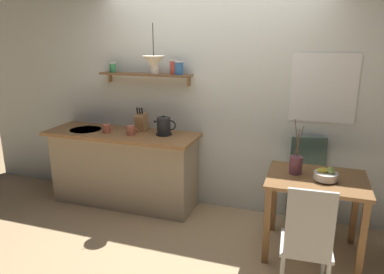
% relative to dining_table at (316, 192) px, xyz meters
% --- Properties ---
extents(ground_plane, '(14.00, 14.00, 0.00)m').
position_rel_dining_table_xyz_m(ground_plane, '(-1.21, 0.07, -0.63)').
color(ground_plane, tan).
extents(back_wall, '(6.80, 0.11, 2.70)m').
position_rel_dining_table_xyz_m(back_wall, '(-1.00, 0.72, 0.72)').
color(back_wall, silver).
rests_on(back_wall, ground_plane).
extents(kitchen_counter, '(1.83, 0.63, 0.91)m').
position_rel_dining_table_xyz_m(kitchen_counter, '(-2.21, 0.38, -0.17)').
color(kitchen_counter, tan).
rests_on(kitchen_counter, ground_plane).
extents(wall_shelf, '(1.12, 0.20, 0.29)m').
position_rel_dining_table_xyz_m(wall_shelf, '(-1.86, 0.56, 0.99)').
color(wall_shelf, brown).
extents(dining_table, '(0.88, 0.70, 0.77)m').
position_rel_dining_table_xyz_m(dining_table, '(0.00, 0.00, 0.00)').
color(dining_table, brown).
rests_on(dining_table, ground_plane).
extents(dining_chair_near, '(0.41, 0.41, 0.98)m').
position_rel_dining_table_xyz_m(dining_chair_near, '(-0.05, -0.70, -0.10)').
color(dining_chair_near, silver).
rests_on(dining_chair_near, ground_plane).
extents(dining_chair_far, '(0.49, 0.47, 0.98)m').
position_rel_dining_table_xyz_m(dining_chair_far, '(-0.07, 0.49, -0.09)').
color(dining_chair_far, '#4C6B5B').
rests_on(dining_chair_far, ground_plane).
extents(fruit_bowl, '(0.21, 0.21, 0.14)m').
position_rel_dining_table_xyz_m(fruit_bowl, '(0.07, -0.05, 0.19)').
color(fruit_bowl, silver).
rests_on(fruit_bowl, dining_table).
extents(twig_vase, '(0.12, 0.12, 0.51)m').
position_rel_dining_table_xyz_m(twig_vase, '(-0.19, 0.05, 0.23)').
color(twig_vase, brown).
rests_on(twig_vase, dining_table).
extents(electric_kettle, '(0.26, 0.18, 0.23)m').
position_rel_dining_table_xyz_m(electric_kettle, '(-1.68, 0.42, 0.39)').
color(electric_kettle, black).
rests_on(electric_kettle, kitchen_counter).
extents(knife_block, '(0.11, 0.17, 0.29)m').
position_rel_dining_table_xyz_m(knife_block, '(-2.00, 0.50, 0.40)').
color(knife_block, tan).
rests_on(knife_block, kitchen_counter).
extents(coffee_mug_by_sink, '(0.13, 0.09, 0.10)m').
position_rel_dining_table_xyz_m(coffee_mug_by_sink, '(-2.36, 0.30, 0.33)').
color(coffee_mug_by_sink, '#C6664C').
rests_on(coffee_mug_by_sink, kitchen_counter).
extents(coffee_mug_spare, '(0.14, 0.09, 0.11)m').
position_rel_dining_table_xyz_m(coffee_mug_spare, '(-2.04, 0.30, 0.34)').
color(coffee_mug_spare, '#C6664C').
rests_on(coffee_mug_spare, kitchen_counter).
extents(pendant_lamp, '(0.23, 0.23, 0.45)m').
position_rel_dining_table_xyz_m(pendant_lamp, '(-1.69, 0.22, 1.12)').
color(pendant_lamp, black).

